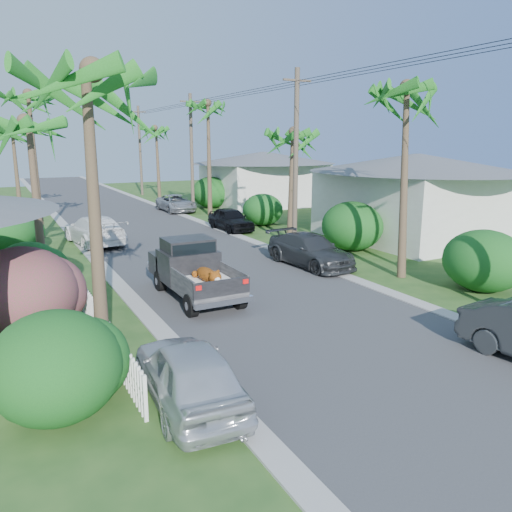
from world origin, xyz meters
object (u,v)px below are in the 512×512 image
palm_l_c (28,95)px  utility_pole_c (192,153)px  house_right_near (414,200)px  house_right_far (264,180)px  palm_l_b (29,122)px  parked_car_lf (95,230)px  palm_r_a (410,89)px  palm_r_c (208,104)px  utility_pole_b (296,159)px  utility_pole_d (140,150)px  parked_car_ln (188,373)px  parked_car_rd (176,203)px  palm_l_d (12,128)px  palm_r_d (156,128)px  pickup_truck (191,268)px  parked_car_rf (231,219)px  parked_car_rm (310,251)px  palm_l_a (84,72)px  palm_r_b (292,132)px

palm_l_c → utility_pole_c: size_ratio=1.02×
house_right_near → house_right_far: (0.00, 18.00, -0.10)m
palm_l_b → parked_car_lf: bearing=64.2°
parked_car_lf → palm_r_a: bearing=120.9°
palm_r_c → utility_pole_b: bearing=-92.6°
palm_l_b → utility_pole_c: utility_pole_c is taller
utility_pole_c → utility_pole_d: 15.00m
parked_car_ln → utility_pole_d: bearing=-100.3°
parked_car_rd → palm_r_a: palm_r_a is taller
parked_car_ln → parked_car_lf: bearing=-90.7°
palm_l_d → palm_r_d: palm_r_d is taller
parked_car_lf → palm_l_b: palm_l_b is taller
palm_r_d → palm_r_c: bearing=-91.2°
palm_l_d → utility_pole_d: 15.19m
parked_car_rd → palm_r_d: bearing=79.6°
palm_r_a → palm_r_d: bearing=89.7°
utility_pole_b → parked_car_ln: bearing=-129.7°
palm_r_a → parked_car_lf: bearing=128.1°
parked_car_lf → palm_r_d: 24.39m
palm_l_c → palm_l_d: (-0.50, 12.00, -1.47)m
pickup_truck → palm_l_d: (-4.30, 26.46, 5.43)m
parked_car_lf → utility_pole_c: size_ratio=0.59×
parked_car_rf → parked_car_rm: bearing=-94.8°
palm_r_a → house_right_near: (6.70, 6.00, -5.20)m
house_right_near → palm_l_b: bearing=180.0°
parked_car_rm → palm_r_a: (2.25, -3.20, 6.73)m
palm_r_a → house_right_far: palm_r_a is taller
parked_car_ln → palm_l_a: bearing=-62.8°
utility_pole_d → palm_r_a: bearing=-88.9°
parked_car_rf → parked_car_ln: bearing=-117.9°
parked_car_rm → palm_r_d: bearing=80.6°
palm_l_c → palm_r_c: 12.84m
parked_car_rd → palm_r_d: 12.61m
palm_l_c → utility_pole_d: palm_l_c is taller
house_right_near → palm_l_d: bearing=131.6°
parked_car_lf → palm_r_b: palm_r_b is taller
utility_pole_d → pickup_truck: bearing=-102.4°
parked_car_ln → parked_car_rm: bearing=-131.6°
parked_car_rm → palm_l_c: 17.80m
pickup_truck → parked_car_rf: 13.58m
pickup_truck → palm_l_a: palm_l_a is taller
parked_car_rm → parked_car_lf: (-7.65, 9.42, 0.08)m
pickup_truck → utility_pole_d: utility_pole_d is taller
parked_car_lf → palm_l_b: size_ratio=0.72×
parked_car_lf → house_right_far: size_ratio=0.59×
utility_pole_b → palm_r_a: bearing=-84.3°
parked_car_rf → palm_l_b: 14.67m
utility_pole_c → palm_r_b: bearing=-85.6°
palm_l_d → utility_pole_c: bearing=-26.4°
palm_l_b → parked_car_ln: bearing=-81.3°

